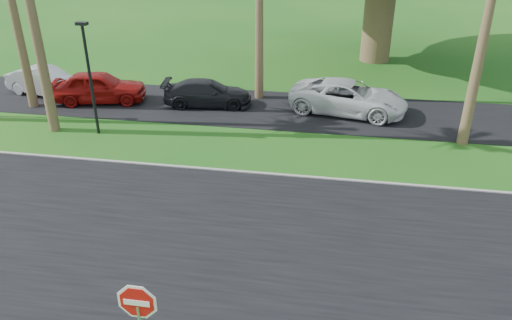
{
  "coord_description": "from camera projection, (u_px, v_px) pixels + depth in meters",
  "views": [
    {
      "loc": [
        3.8,
        -9.5,
        8.54
      ],
      "look_at": [
        1.59,
        3.61,
        1.8
      ],
      "focal_mm": 35.0,
      "sensor_mm": 36.0,
      "label": 1
    }
  ],
  "objects": [
    {
      "name": "road",
      "position": [
        193.0,
        235.0,
        14.53
      ],
      "size": [
        120.0,
        8.0,
        0.02
      ],
      "primitive_type": "cube",
      "color": "black",
      "rests_on": "ground"
    },
    {
      "name": "car_silver",
      "position": [
        46.0,
        82.0,
        25.15
      ],
      "size": [
        4.4,
        2.43,
        1.37
      ],
      "primitive_type": "imported",
      "rotation": [
        0.0,
        0.0,
        1.32
      ],
      "color": "silver",
      "rests_on": "ground"
    },
    {
      "name": "curb",
      "position": [
        224.0,
        170.0,
        18.08
      ],
      "size": [
        120.0,
        0.12,
        0.06
      ],
      "primitive_type": "cube",
      "color": "gray",
      "rests_on": "ground"
    },
    {
      "name": "parking_strip",
      "position": [
        254.0,
        108.0,
        23.76
      ],
      "size": [
        120.0,
        5.0,
        0.02
      ],
      "primitive_type": "cube",
      "color": "black",
      "rests_on": "ground"
    },
    {
      "name": "car_red",
      "position": [
        99.0,
        87.0,
        24.18
      ],
      "size": [
        4.74,
        2.72,
        1.52
      ],
      "primitive_type": "imported",
      "rotation": [
        0.0,
        0.0,
        1.79
      ],
      "color": "maroon",
      "rests_on": "ground"
    },
    {
      "name": "car_dark",
      "position": [
        207.0,
        93.0,
        23.83
      ],
      "size": [
        4.38,
        2.21,
        1.22
      ],
      "primitive_type": "imported",
      "rotation": [
        0.0,
        0.0,
        1.69
      ],
      "color": "black",
      "rests_on": "ground"
    },
    {
      "name": "streetlight_right",
      "position": [
        89.0,
        72.0,
        19.94
      ],
      "size": [
        0.45,
        0.25,
        4.64
      ],
      "color": "black",
      "rests_on": "ground"
    },
    {
      "name": "ground",
      "position": [
        171.0,
        281.0,
        12.77
      ],
      "size": [
        120.0,
        120.0,
        0.0
      ],
      "primitive_type": "plane",
      "color": "#145214",
      "rests_on": "ground"
    },
    {
      "name": "stop_sign_near",
      "position": [
        139.0,
        315.0,
        9.26
      ],
      "size": [
        1.05,
        0.07,
        2.62
      ],
      "color": "gray",
      "rests_on": "ground"
    },
    {
      "name": "car_minivan",
      "position": [
        348.0,
        98.0,
        22.9
      ],
      "size": [
        5.71,
        3.43,
        1.49
      ],
      "primitive_type": "imported",
      "rotation": [
        0.0,
        0.0,
        1.38
      ],
      "color": "silver",
      "rests_on": "ground"
    }
  ]
}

